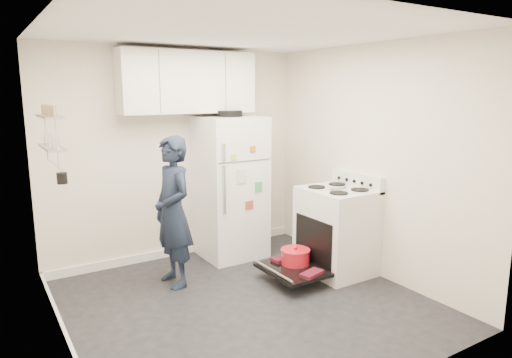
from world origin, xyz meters
TOP-DOWN VIEW (x-y plane):
  - room at (-0.03, 0.03)m, footprint 3.21×3.21m
  - electric_range at (1.26, 0.15)m, footprint 0.66×0.76m
  - open_oven_door at (0.72, 0.19)m, footprint 0.55×0.71m
  - refrigerator at (0.54, 1.25)m, footprint 0.72×0.74m
  - upper_cabinets at (0.10, 1.43)m, footprint 1.60×0.33m
  - wall_shelf_rack at (-1.52, 0.49)m, footprint 0.14×0.60m
  - person at (-0.39, 0.79)m, footprint 0.41×0.59m

SIDE VIEW (x-z plane):
  - open_oven_door at x=0.72m, z-range 0.08..0.32m
  - electric_range at x=1.26m, z-range -0.08..1.02m
  - person at x=-0.39m, z-range 0.00..1.56m
  - refrigerator at x=0.54m, z-range -0.03..1.75m
  - room at x=-0.03m, z-range -0.05..2.46m
  - wall_shelf_rack at x=-1.52m, z-range 1.37..1.98m
  - upper_cabinets at x=0.10m, z-range 1.75..2.45m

